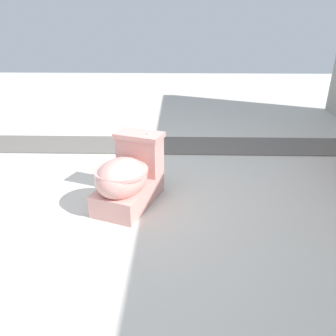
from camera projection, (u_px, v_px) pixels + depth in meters
name	position (u px, v px, depth m)	size (l,w,h in m)	color
ground_plane	(110.00, 202.00, 2.56)	(14.00, 14.00, 0.00)	beige
gravel_strip	(175.00, 145.00, 3.72)	(0.56, 8.00, 0.01)	#605B56
toilet	(128.00, 177.00, 2.46)	(0.72, 0.56, 0.52)	#E09E93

